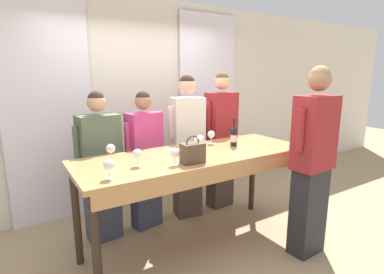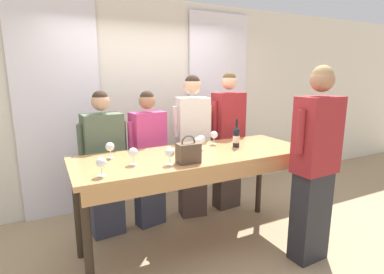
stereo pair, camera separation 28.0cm
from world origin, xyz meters
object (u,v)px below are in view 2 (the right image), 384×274
Objects in this scene: guest_olive_jacket at (104,165)px; wine_glass_front_right at (110,147)px; handbag at (188,153)px; wine_glass_front_left at (214,135)px; wine_glass_front_mid at (101,163)px; tasting_bar at (197,165)px; wine_glass_center_mid at (201,139)px; wine_glass_center_left at (198,141)px; wine_bottle at (236,137)px; guest_pink_top at (149,158)px; wine_glass_center_right at (170,153)px; wine_glass_back_left at (133,153)px; guest_striped_shirt at (228,140)px; host_pouring at (315,165)px; guest_cream_sweater at (192,146)px.

wine_glass_front_right is at bearing -92.43° from guest_olive_jacket.
wine_glass_front_left is (0.57, 0.52, 0.01)m from handbag.
wine_glass_front_mid is 0.09× the size of guest_olive_jacket.
wine_glass_center_mid is at bearing 50.79° from tasting_bar.
wine_glass_center_left is (1.02, 0.33, 0.00)m from wine_glass_front_mid.
wine_glass_center_left is 0.10m from wine_glass_center_mid.
guest_pink_top is (-0.78, 0.65, -0.31)m from wine_bottle.
handbag is (-0.21, -0.23, 0.20)m from tasting_bar.
wine_glass_back_left is at bearing 152.43° from wine_glass_center_right.
guest_striped_shirt is at bearing 27.42° from wine_glass_back_left.
wine_glass_front_mid is at bearing 167.62° from host_pouring.
wine_glass_front_left is 1.00× the size of wine_glass_center_left.
wine_glass_back_left is 0.08× the size of guest_cream_sweater.
host_pouring reaches higher than handbag.
guest_cream_sweater reaches higher than wine_glass_back_left.
guest_pink_top is at bearing 145.26° from wine_glass_front_left.
wine_glass_center_right is 1.54m from guest_striped_shirt.
handbag reaches higher than wine_glass_center_mid.
host_pouring is (0.59, -1.37, 0.05)m from guest_cream_sweater.
host_pouring is at bearing -39.25° from guest_olive_jacket.
guest_olive_jacket is at bearing 159.12° from wine_glass_front_left.
host_pouring is at bearing -46.31° from wine_glass_center_mid.
guest_cream_sweater reaches higher than wine_glass_front_left.
guest_olive_jacket is at bearing 87.57° from wine_glass_front_right.
tasting_bar is 15.80× the size of wine_glass_front_left.
guest_cream_sweater is 0.95× the size of host_pouring.
wine_glass_back_left is (-1.02, -0.34, 0.00)m from wine_glass_front_left.
wine_glass_center_right is (-0.17, 0.02, 0.01)m from handbag.
wine_glass_front_left is 1.09m from host_pouring.
wine_glass_front_right is 1.71m from guest_striped_shirt.
host_pouring is (1.28, -0.45, -0.16)m from wine_glass_center_right.
wine_glass_center_mid and wine_glass_back_left have the same top height.
wine_glass_center_mid is 1.00× the size of wine_glass_center_right.
wine_glass_front_right is at bearing 169.66° from wine_glass_center_left.
wine_glass_front_left is 0.08× the size of guest_striped_shirt.
wine_glass_center_mid is (0.34, 0.39, 0.01)m from handbag.
wine_glass_front_left is 0.08× the size of guest_cream_sweater.
wine_glass_front_right is at bearing 114.41° from wine_glass_back_left.
guest_striped_shirt is at bearing 40.62° from tasting_bar.
wine_glass_center_right is at bearing 160.73° from host_pouring.
handbag is 1.67× the size of wine_glass_front_right.
host_pouring is (1.68, -1.37, 0.15)m from guest_olive_jacket.
handbag reaches higher than wine_glass_front_mid.
wine_glass_front_left is 1.00× the size of wine_glass_back_left.
wine_glass_front_left and wine_glass_center_mid have the same top height.
guest_cream_sweater is 0.53m from guest_striped_shirt.
handbag is 0.75m from wine_glass_front_mid.
wine_glass_center_left is 0.09× the size of guest_pink_top.
wine_bottle is 0.93m from wine_glass_center_right.
wine_glass_center_right is 0.98m from guest_pink_top.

